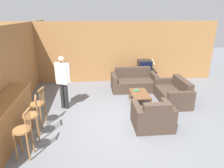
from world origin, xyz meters
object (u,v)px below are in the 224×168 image
bar_chair_mid (32,118)px  person_by_window (63,79)px  armchair_near (153,117)px  coffee_table (140,95)px  bar_chair_far (38,107)px  couch_far (134,82)px  tv_unit (144,76)px  table_lamp (152,62)px  book_on_table (136,90)px  tv (145,65)px  loveseat_right (173,94)px  bar_chair_near (23,134)px

bar_chair_mid → person_by_window: size_ratio=0.65×
armchair_near → coffee_table: bearing=90.8°
bar_chair_far → couch_far: bearing=38.9°
tv_unit → person_by_window: (-3.17, -2.26, 0.71)m
couch_far → table_lamp: (0.97, 0.82, 0.63)m
book_on_table → table_lamp: size_ratio=0.46×
coffee_table → tv_unit: tv_unit is taller
armchair_near → coffee_table: 1.44m
bar_chair_far → tv: bar_chair_far is taller
couch_far → tv_unit: couch_far is taller
tv_unit → tv: bearing=-90.0°
coffee_table → book_on_table: size_ratio=3.96×
couch_far → tv: (0.63, 0.82, 0.47)m
couch_far → loveseat_right: couch_far is taller
bar_chair_mid → coffee_table: (2.99, 1.70, -0.23)m
bar_chair_near → couch_far: size_ratio=0.62×
bar_chair_near → table_lamp: bar_chair_near is taller
bar_chair_far → couch_far: size_ratio=0.62×
tv_unit → tv: 0.50m
tv → book_on_table: 2.16m
book_on_table → couch_far: bearing=82.7°
bar_chair_mid → bar_chair_far: (0.00, 0.61, 0.00)m
bar_chair_mid → table_lamp: (4.04, 3.91, 0.36)m
armchair_near → book_on_table: 1.68m
bar_chair_near → table_lamp: 6.09m
armchair_near → person_by_window: size_ratio=0.59×
bar_chair_near → tv: bearing=50.8°
coffee_table → person_by_window: bearing=-179.1°
armchair_near → bar_chair_mid: bearing=-175.1°
couch_far → tv_unit: 1.04m
table_lamp → book_on_table: bearing=-119.3°
tv → couch_far: bearing=-127.7°
bar_chair_mid → person_by_window: bearing=72.1°
loveseat_right → bar_chair_far: bearing=-164.3°
bar_chair_far → coffee_table: bearing=20.0°
tv → bar_chair_mid: bearing=-133.5°
book_on_table → table_lamp: 2.33m
loveseat_right → coffee_table: 1.21m
couch_far → person_by_window: bearing=-150.6°
coffee_table → tv_unit: 2.33m
table_lamp → person_by_window: bearing=-147.2°
bar_chair_near → bar_chair_far: 1.24m
table_lamp → person_by_window: person_by_window is taller
bar_chair_near → loveseat_right: bar_chair_near is taller
coffee_table → table_lamp: bearing=64.7°
bar_chair_mid → bar_chair_far: 0.61m
loveseat_right → coffee_table: loveseat_right is taller
bar_chair_mid → bar_chair_near: bearing=-90.0°
armchair_near → person_by_window: (-2.48, 1.40, 0.67)m
bar_chair_mid → tv_unit: bar_chair_mid is taller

